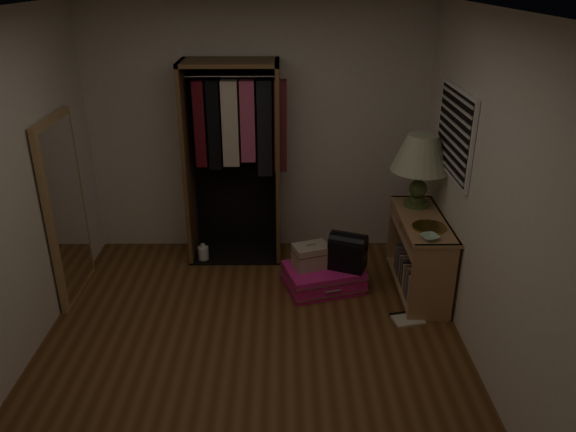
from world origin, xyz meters
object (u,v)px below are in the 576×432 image
Objects in this scene: open_wardrobe at (236,145)px; table_lamp at (421,154)px; white_jug at (203,254)px; floor_mirror at (66,209)px; black_bag at (348,250)px; pink_suitcase at (323,277)px; train_case at (311,256)px; console_bookshelf at (419,251)px.

open_wardrobe is 1.81m from table_lamp.
open_wardrobe is 1.21m from white_jug.
floor_mirror reaches higher than black_bag.
pink_suitcase is at bearing 1.01° from floor_mirror.
floor_mirror is 4.37× the size of train_case.
black_bag reaches higher than white_jug.
pink_suitcase is 1.48m from table_lamp.
black_bag is 1.12m from table_lamp.
open_wardrobe is 1.21× the size of floor_mirror.
open_wardrobe is 5.27× the size of train_case.
open_wardrobe is (-1.75, 0.75, 0.82)m from console_bookshelf.
open_wardrobe is at bearing 156.79° from console_bookshelf.
open_wardrobe is at bearing 24.24° from white_jug.
black_bag is at bearing 0.75° from floor_mirror.
open_wardrobe is 5.20× the size of black_bag.
floor_mirror is 2.02× the size of pink_suitcase.
pink_suitcase is (0.85, -0.73, -1.11)m from open_wardrobe.
train_case is (2.22, 0.06, -0.51)m from floor_mirror.
console_bookshelf is 0.55× the size of open_wardrobe.
table_lamp is at bearing 5.39° from floor_mirror.
console_bookshelf is at bearing 21.09° from black_bag.
console_bookshelf reaches higher than white_jug.
table_lamp is (1.02, 0.25, 0.93)m from train_case.
floor_mirror is at bearing 162.42° from train_case.
console_bookshelf reaches higher than train_case.
open_wardrobe is 1.58m from pink_suitcase.
pink_suitcase is at bearing -24.42° from white_jug.
open_wardrobe is 1.72m from floor_mirror.
train_case is at bearing 1.55° from floor_mirror.
console_bookshelf is 2.07m from open_wardrobe.
train_case is at bearing 155.08° from pink_suitcase.
pink_suitcase is 2.17× the size of train_case.
train_case is (-0.12, 0.02, 0.22)m from pink_suitcase.
console_bookshelf reaches higher than pink_suitcase.
pink_suitcase is 1.14× the size of table_lamp.
table_lamp is 2.45m from white_jug.
open_wardrobe reaches higher than white_jug.
pink_suitcase is 4.34× the size of white_jug.
table_lamp reaches higher than white_jug.
white_jug is at bearing 28.30° from floor_mirror.
white_jug is at bearing 139.39° from pink_suitcase.
table_lamp is 3.81× the size of white_jug.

